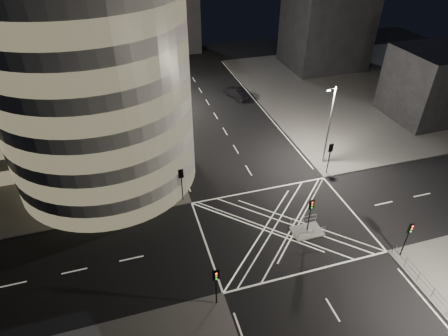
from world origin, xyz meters
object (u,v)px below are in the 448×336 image
object	(u,v)px
central_island	(307,231)
traffic_signal_nl	(216,281)
traffic_signal_fr	(330,153)
sedan	(236,93)
street_lamp_left_near	(165,134)
traffic_signal_island	(311,210)
street_lamp_left_far	(145,76)
street_lamp_right_far	(329,124)
traffic_signal_fl	(181,179)
traffic_signal_nr	(409,234)

from	to	relation	value
central_island	traffic_signal_nl	distance (m)	12.36
traffic_signal_fr	sedan	size ratio (longest dim) A/B	0.80
street_lamp_left_near	traffic_signal_island	bearing A→B (deg)	-49.73
traffic_signal_fr	street_lamp_left_near	size ratio (longest dim) A/B	0.40
traffic_signal_island	traffic_signal_nl	bearing A→B (deg)	-153.86
traffic_signal_fr	sedan	distance (m)	24.04
traffic_signal_fr	street_lamp_left_far	size ratio (longest dim) A/B	0.40
street_lamp_right_far	sedan	distance (m)	22.40
street_lamp_left_near	street_lamp_left_far	size ratio (longest dim) A/B	1.00
street_lamp_left_near	sedan	size ratio (longest dim) A/B	2.00
traffic_signal_fr	traffic_signal_island	bearing A→B (deg)	-129.33
traffic_signal_fr	central_island	bearing A→B (deg)	-129.33
traffic_signal_fr	traffic_signal_island	distance (m)	10.73
street_lamp_left_far	traffic_signal_fl	bearing A→B (deg)	-88.43
central_island	traffic_signal_nl	size ratio (longest dim) A/B	0.75
traffic_signal_fl	traffic_signal_nl	size ratio (longest dim) A/B	1.00
sedan	traffic_signal_fl	bearing A→B (deg)	39.44
traffic_signal_island	street_lamp_right_far	world-z (taller)	street_lamp_right_far
traffic_signal_nl	sedan	bearing A→B (deg)	69.53
central_island	traffic_signal_island	distance (m)	2.84
central_island	street_lamp_left_far	bearing A→B (deg)	109.95
traffic_signal_island	traffic_signal_nr	bearing A→B (deg)	-37.93
traffic_signal_nr	street_lamp_left_far	xyz separation A→B (m)	(-18.24, 36.80, 2.63)
street_lamp_right_far	street_lamp_left_far	bearing A→B (deg)	131.94
traffic_signal_nl	street_lamp_left_far	world-z (taller)	street_lamp_left_far
traffic_signal_fl	sedan	bearing A→B (deg)	59.55
central_island	traffic_signal_nr	world-z (taller)	traffic_signal_nr
central_island	traffic_signal_nl	world-z (taller)	traffic_signal_nl
traffic_signal_nl	street_lamp_left_near	distance (m)	18.99
central_island	traffic_signal_fr	bearing A→B (deg)	50.67
street_lamp_left_far	street_lamp_right_far	bearing A→B (deg)	-48.06
traffic_signal_nl	traffic_signal_island	distance (m)	12.03
traffic_signal_nl	traffic_signal_fl	bearing A→B (deg)	90.00
traffic_signal_fr	traffic_signal_nr	world-z (taller)	same
traffic_signal_fr	traffic_signal_nr	distance (m)	13.60
central_island	traffic_signal_nl	bearing A→B (deg)	-153.86
traffic_signal_fr	sedan	world-z (taller)	traffic_signal_fr
street_lamp_left_far	sedan	world-z (taller)	street_lamp_left_far
central_island	street_lamp_right_far	size ratio (longest dim) A/B	0.30
sedan	street_lamp_left_near	bearing A→B (deg)	31.66
traffic_signal_fr	traffic_signal_island	world-z (taller)	same
traffic_signal_fr	sedan	xyz separation A→B (m)	(-3.69, 23.66, -2.09)
traffic_signal_fr	traffic_signal_island	xyz separation A→B (m)	(-6.80, -8.30, 0.00)
street_lamp_right_far	sedan	bearing A→B (deg)	101.40
traffic_signal_fl	traffic_signal_nr	size ratio (longest dim) A/B	1.00
traffic_signal_fl	traffic_signal_nr	world-z (taller)	same
traffic_signal_nl	traffic_signal_fr	world-z (taller)	same
traffic_signal_island	street_lamp_left_near	distance (m)	17.89
street_lamp_left_far	street_lamp_right_far	distance (m)	28.23
traffic_signal_fl	street_lamp_right_far	distance (m)	18.55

